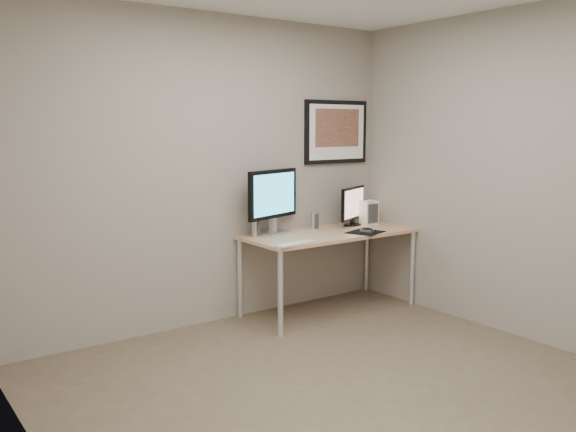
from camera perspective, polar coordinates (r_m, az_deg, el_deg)
name	(u,v)px	position (r m, az deg, el deg)	size (l,w,h in m)	color
floor	(342,388)	(4.11, 5.12, -15.71)	(3.60, 3.60, 0.00)	brown
room	(302,131)	(4.10, 1.27, 7.93)	(3.60, 3.60, 3.60)	white
desk	(329,239)	(5.52, 3.88, -2.17)	(1.60, 0.70, 0.73)	#A87451
framed_art	(336,132)	(5.91, 4.54, 7.85)	(0.75, 0.04, 0.60)	black
monitor_large	(273,199)	(5.34, -1.42, 1.63)	(0.61, 0.28, 0.57)	silver
monitor_tv	(353,205)	(5.85, 6.09, 1.03)	(0.44, 0.23, 0.37)	black
speaker_left	(255,227)	(5.26, -3.06, -1.06)	(0.07, 0.07, 0.16)	silver
speaker_right	(314,221)	(5.62, 2.45, -0.46)	(0.07, 0.07, 0.16)	silver
keyboard	(295,244)	(4.93, 0.69, -2.60)	(0.39, 0.10, 0.01)	silver
mousepad	(365,232)	(5.52, 7.26, -1.51)	(0.30, 0.27, 0.00)	black
mouse	(367,230)	(5.54, 7.40, -1.27)	(0.06, 0.11, 0.04)	black
fan_unit	(369,213)	(5.93, 7.59, 0.30)	(0.15, 0.11, 0.24)	silver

